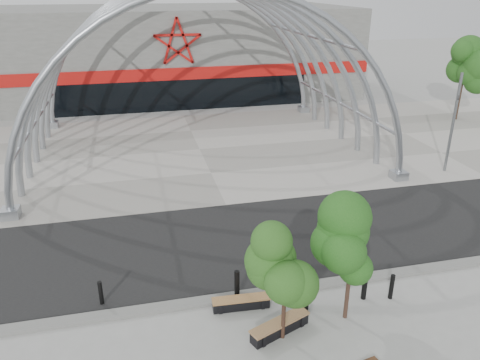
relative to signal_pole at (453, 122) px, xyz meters
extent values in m
plane|color=#989893|center=(-13.27, -8.50, -2.96)|extent=(140.00, 140.00, 0.00)
cube|color=black|center=(-13.27, -5.00, -2.95)|extent=(140.00, 7.00, 0.02)
cube|color=gray|center=(-13.27, 7.00, -2.94)|extent=(60.00, 17.00, 0.04)
cube|color=slate|center=(-13.27, -8.75, -2.90)|extent=(60.00, 0.50, 0.12)
cube|color=slate|center=(-13.27, 25.00, 1.04)|extent=(34.00, 15.00, 8.00)
cube|color=black|center=(-13.27, 17.55, -1.66)|extent=(22.00, 0.25, 2.60)
cube|color=red|center=(-13.27, 17.55, 0.14)|extent=(34.00, 0.30, 1.00)
torus|color=#9BA0A6|center=(-13.27, -0.50, -2.96)|extent=(20.36, 0.36, 20.36)
torus|color=#9BA0A6|center=(-13.27, 2.00, -2.96)|extent=(20.36, 0.36, 20.36)
torus|color=#9BA0A6|center=(-13.27, 4.50, -2.96)|extent=(20.36, 0.36, 20.36)
torus|color=#9BA0A6|center=(-13.27, 7.00, -2.96)|extent=(20.36, 0.36, 20.36)
torus|color=#9BA0A6|center=(-13.27, 9.50, -2.96)|extent=(20.36, 0.36, 20.36)
torus|color=#9BA0A6|center=(-13.27, 12.00, -2.96)|extent=(20.36, 0.36, 20.36)
torus|color=#9BA0A6|center=(-13.27, 14.50, -2.96)|extent=(20.36, 0.36, 20.36)
cylinder|color=#9BA0A6|center=(-3.61, 7.00, -0.38)|extent=(0.20, 15.00, 0.20)
cylinder|color=#9BA0A6|center=(-6.20, 7.00, 4.11)|extent=(0.20, 15.00, 0.20)
cylinder|color=#9BA0A6|center=(-20.34, 7.00, 4.11)|extent=(0.20, 15.00, 0.20)
cylinder|color=#9BA0A6|center=(-22.93, 7.00, -0.38)|extent=(0.20, 15.00, 0.20)
cube|color=#9BA0A6|center=(-23.27, -0.50, -2.71)|extent=(0.80, 0.80, 0.50)
cube|color=#9BA0A6|center=(-23.27, 14.50, -2.71)|extent=(0.80, 0.80, 0.50)
cube|color=#9BA0A6|center=(-3.27, -0.50, -2.71)|extent=(0.80, 0.80, 0.50)
cube|color=#9BA0A6|center=(-3.27, 14.50, -2.71)|extent=(0.80, 0.80, 0.50)
cylinder|color=slate|center=(0.00, 0.00, -0.13)|extent=(0.16, 0.16, 5.67)
imported|color=black|center=(0.00, 0.00, 1.12)|extent=(0.16, 0.80, 0.16)
cylinder|color=black|center=(-13.45, -10.97, -1.96)|extent=(0.12, 0.12, 2.00)
ellipsoid|color=#275119|center=(-13.45, -10.97, -0.14)|extent=(1.72, 1.72, 2.19)
cylinder|color=#301D19|center=(-11.16, -10.54, -1.93)|extent=(0.14, 0.14, 2.07)
ellipsoid|color=#174D13|center=(-11.16, -10.54, -0.05)|extent=(1.71, 1.71, 2.26)
cube|color=black|center=(-14.37, -9.31, -2.80)|extent=(1.93, 0.48, 0.32)
cube|color=black|center=(-15.09, -9.26, -2.77)|extent=(0.14, 0.43, 0.38)
cube|color=black|center=(-13.66, -9.35, -2.77)|extent=(0.14, 0.43, 0.38)
cube|color=#9C6537|center=(-14.37, -9.31, -2.58)|extent=(1.98, 0.55, 0.06)
cube|color=black|center=(-13.48, -10.76, -2.79)|extent=(2.05, 1.13, 0.35)
cube|color=black|center=(-14.19, -11.05, -2.76)|extent=(0.28, 0.47, 0.41)
cube|color=black|center=(-12.76, -10.47, -2.76)|extent=(0.28, 0.47, 0.41)
cube|color=brown|center=(-13.48, -10.76, -2.55)|extent=(2.13, 1.22, 0.06)
cylinder|color=black|center=(-18.94, -8.01, -2.51)|extent=(0.14, 0.14, 0.90)
cylinder|color=black|center=(-14.39, -8.76, -2.41)|extent=(0.18, 0.18, 1.10)
cylinder|color=black|center=(-12.27, -9.87, -2.42)|extent=(0.17, 0.17, 1.09)
cylinder|color=black|center=(-10.12, -9.78, -2.41)|extent=(0.18, 0.18, 1.11)
cylinder|color=black|center=(-9.20, -9.98, -2.49)|extent=(0.15, 0.15, 0.94)
cylinder|color=black|center=(7.73, 9.50, -1.45)|extent=(0.20, 0.20, 3.03)
ellipsoid|color=#164512|center=(7.73, 9.50, 1.30)|extent=(2.70, 2.70, 3.30)
camera|label=1|loc=(-17.36, -21.78, 7.18)|focal=35.00mm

